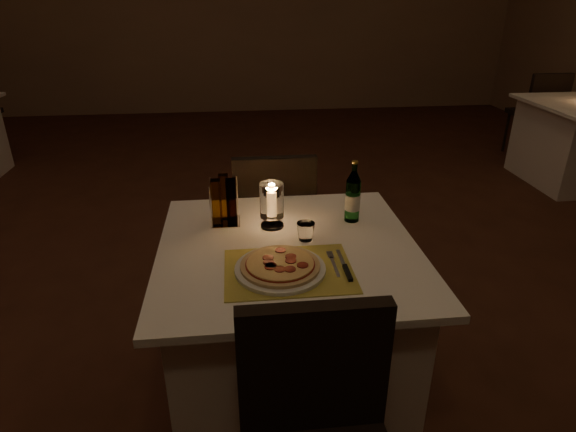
{
  "coord_description": "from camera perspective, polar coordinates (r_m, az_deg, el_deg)",
  "views": [
    {
      "loc": [
        -0.05,
        -2.25,
        1.63
      ],
      "look_at": [
        0.14,
        -0.61,
        0.86
      ],
      "focal_mm": 30.0,
      "sensor_mm": 36.0,
      "label": 1
    }
  ],
  "objects": [
    {
      "name": "floor",
      "position": [
        2.79,
        -4.29,
        -11.07
      ],
      "size": [
        8.0,
        10.0,
        0.02
      ],
      "primitive_type": "cube",
      "color": "#482417",
      "rests_on": "ground"
    },
    {
      "name": "wall_back",
      "position": [
        7.27,
        -6.59,
        23.9
      ],
      "size": [
        8.0,
        0.02,
        3.0
      ],
      "primitive_type": "cube",
      "color": "#997659",
      "rests_on": "ground"
    },
    {
      "name": "chair_far",
      "position": [
        2.58,
        -1.71,
        0.25
      ],
      "size": [
        0.42,
        0.42,
        0.9
      ],
      "color": "black",
      "rests_on": "ground"
    },
    {
      "name": "hurricane_candle",
      "position": [
        1.97,
        -1.94,
        1.7
      ],
      "size": [
        0.1,
        0.1,
        0.19
      ],
      "color": "white",
      "rests_on": "main_table"
    },
    {
      "name": "water_bottle",
      "position": [
        2.04,
        7.69,
        2.24
      ],
      "size": [
        0.06,
        0.06,
        0.27
      ],
      "color": "#5FB063",
      "rests_on": "main_table"
    },
    {
      "name": "placemat",
      "position": [
        1.7,
        0.08,
        -6.48
      ],
      "size": [
        0.45,
        0.34,
        0.0
      ],
      "primitive_type": "cube",
      "color": "gold",
      "rests_on": "main_table"
    },
    {
      "name": "cruet_caddy",
      "position": [
        2.02,
        -7.57,
        1.6
      ],
      "size": [
        0.12,
        0.12,
        0.21
      ],
      "color": "white",
      "rests_on": "main_table"
    },
    {
      "name": "pizza",
      "position": [
        1.69,
        -0.93,
        -5.8
      ],
      "size": [
        0.28,
        0.28,
        0.02
      ],
      "color": "#D8B77F",
      "rests_on": "plate"
    },
    {
      "name": "plate",
      "position": [
        1.7,
        -0.93,
        -6.28
      ],
      "size": [
        0.32,
        0.32,
        0.01
      ],
      "primitive_type": "cylinder",
      "color": "white",
      "rests_on": "placemat"
    },
    {
      "name": "tumbler",
      "position": [
        1.9,
        2.11,
        -1.83
      ],
      "size": [
        0.07,
        0.07,
        0.07
      ],
      "primitive_type": null,
      "color": "white",
      "rests_on": "main_table"
    },
    {
      "name": "neighbor_chair_rb",
      "position": [
        5.72,
        27.74,
        11.37
      ],
      "size": [
        0.42,
        0.42,
        0.9
      ],
      "color": "black",
      "rests_on": "ground"
    },
    {
      "name": "knife",
      "position": [
        1.71,
        6.91,
        -6.31
      ],
      "size": [
        0.02,
        0.22,
        0.01
      ],
      "color": "black",
      "rests_on": "placemat"
    },
    {
      "name": "main_table",
      "position": [
        2.06,
        0.06,
        -12.56
      ],
      "size": [
        1.0,
        1.0,
        0.74
      ],
      "color": "white",
      "rests_on": "ground"
    },
    {
      "name": "fork",
      "position": [
        1.75,
        5.35,
        -5.45
      ],
      "size": [
        0.02,
        0.18,
        0.0
      ],
      "color": "silver",
      "rests_on": "placemat"
    }
  ]
}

